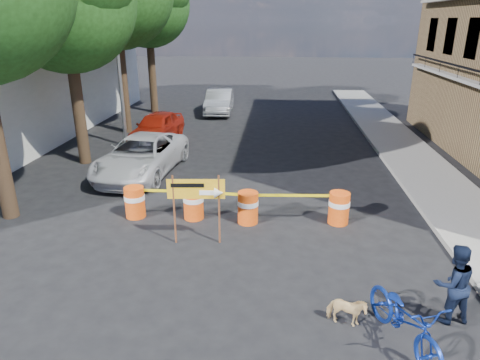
% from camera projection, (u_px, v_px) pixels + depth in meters
% --- Properties ---
extents(ground, '(120.00, 120.00, 0.00)m').
position_uv_depth(ground, '(240.00, 265.00, 9.88)').
color(ground, black).
rests_on(ground, ground).
extents(sidewalk_east, '(2.40, 40.00, 0.15)m').
position_uv_depth(sidewalk_east, '(432.00, 180.00, 14.93)').
color(sidewalk_east, gray).
rests_on(sidewalk_east, ground).
extents(tree_far, '(5.04, 4.80, 8.84)m').
position_uv_depth(tree_far, '(148.00, 3.00, 24.12)').
color(tree_far, '#332316').
rests_on(tree_far, ground).
extents(streetlamp, '(1.25, 0.18, 8.00)m').
position_uv_depth(streetlamp, '(118.00, 44.00, 17.70)').
color(streetlamp, gray).
rests_on(streetlamp, ground).
extents(barrel_far_left, '(0.58, 0.58, 0.90)m').
position_uv_depth(barrel_far_left, '(135.00, 201.00, 12.13)').
color(barrel_far_left, '#ED4C0D').
rests_on(barrel_far_left, ground).
extents(barrel_mid_left, '(0.58, 0.58, 0.90)m').
position_uv_depth(barrel_mid_left, '(193.00, 203.00, 12.04)').
color(barrel_mid_left, '#ED4C0D').
rests_on(barrel_mid_left, ground).
extents(barrel_mid_right, '(0.58, 0.58, 0.90)m').
position_uv_depth(barrel_mid_right, '(248.00, 207.00, 11.78)').
color(barrel_mid_right, '#ED4C0D').
rests_on(barrel_mid_right, ground).
extents(barrel_far_right, '(0.58, 0.58, 0.90)m').
position_uv_depth(barrel_far_right, '(339.00, 207.00, 11.75)').
color(barrel_far_right, '#ED4C0D').
rests_on(barrel_far_right, ground).
extents(detour_sign, '(1.41, 0.28, 1.82)m').
position_uv_depth(detour_sign, '(203.00, 194.00, 10.39)').
color(detour_sign, '#592D19').
rests_on(detour_sign, ground).
extents(pedestrian, '(0.87, 0.74, 1.57)m').
position_uv_depth(pedestrian, '(453.00, 284.00, 7.80)').
color(pedestrian, black).
rests_on(pedestrian, ground).
extents(bicycle, '(1.04, 1.26, 2.07)m').
position_uv_depth(bicycle, '(409.00, 294.00, 7.08)').
color(bicycle, '#13309B').
rests_on(bicycle, ground).
extents(dog, '(0.78, 0.49, 0.61)m').
position_uv_depth(dog, '(346.00, 311.00, 7.82)').
color(dog, '#E5C283').
rests_on(dog, ground).
extents(suv_white, '(2.73, 5.14, 1.38)m').
position_uv_depth(suv_white, '(141.00, 156.00, 15.50)').
color(suv_white, silver).
rests_on(suv_white, ground).
extents(sedan_red, '(2.05, 4.11, 1.35)m').
position_uv_depth(sedan_red, '(157.00, 127.00, 19.77)').
color(sedan_red, '#9D1C0D').
rests_on(sedan_red, ground).
extents(sedan_silver, '(1.68, 4.33, 1.41)m').
position_uv_depth(sedan_silver, '(219.00, 101.00, 25.80)').
color(sedan_silver, '#AEAFB5').
rests_on(sedan_silver, ground).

